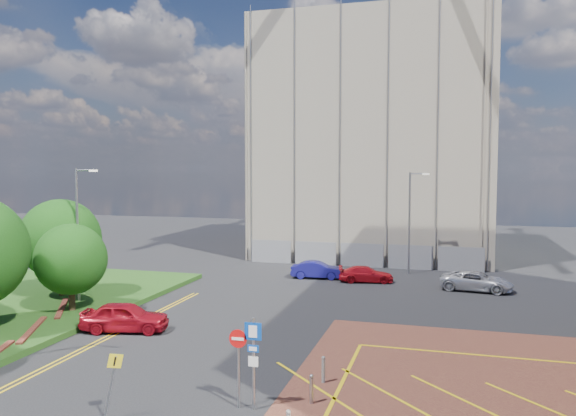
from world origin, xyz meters
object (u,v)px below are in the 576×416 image
at_px(car_silver_back, 476,281).
at_px(lamp_back, 410,219).
at_px(car_red_left, 125,317).
at_px(car_red_back, 366,274).
at_px(sign_cluster, 248,354).
at_px(tree_c, 71,259).
at_px(warning_sign, 112,377).
at_px(car_blue_back, 317,270).
at_px(tree_d, 60,239).
at_px(lamp_left_far, 79,229).

bearing_deg(car_silver_back, lamp_back, 50.49).
height_order(car_red_left, car_red_back, car_red_left).
bearing_deg(sign_cluster, tree_c, 146.84).
distance_m(sign_cluster, car_red_left, 11.64).
relative_size(warning_sign, car_red_back, 0.57).
distance_m(sign_cluster, car_red_back, 22.89).
bearing_deg(car_blue_back, car_red_left, 151.81).
height_order(warning_sign, car_blue_back, warning_sign).
bearing_deg(car_red_back, warning_sign, 157.63).
relative_size(lamp_back, car_red_left, 1.82).
xyz_separation_m(sign_cluster, car_silver_back, (8.53, 21.94, -1.29)).
bearing_deg(car_red_back, car_blue_back, 73.10).
bearing_deg(warning_sign, lamp_back, 74.96).
relative_size(tree_d, warning_sign, 2.70).
distance_m(tree_c, car_blue_back, 18.12).
height_order(tree_d, warning_sign, tree_d).
relative_size(car_red_left, car_blue_back, 1.12).
bearing_deg(tree_c, tree_d, 135.00).
xyz_separation_m(lamp_back, car_red_left, (-12.97, -19.96, -3.61)).
bearing_deg(car_red_left, lamp_left_far, 40.29).
xyz_separation_m(tree_c, car_blue_back, (10.97, 14.19, -2.55)).
height_order(lamp_left_far, sign_cluster, lamp_left_far).
distance_m(tree_d, car_silver_back, 27.39).
bearing_deg(warning_sign, car_red_left, 119.79).
xyz_separation_m(sign_cluster, warning_sign, (-4.01, -1.98, -0.52)).
distance_m(lamp_back, car_red_back, 6.33).
relative_size(lamp_back, warning_sign, 3.55).
xyz_separation_m(lamp_left_far, lamp_back, (18.50, 16.00, -0.30)).
relative_size(tree_c, car_silver_back, 1.03).
relative_size(lamp_back, car_silver_back, 1.68).
xyz_separation_m(lamp_back, warning_sign, (-7.79, -29.00, -2.93)).
relative_size(lamp_left_far, sign_cluster, 2.50).
distance_m(lamp_back, car_blue_back, 8.48).
height_order(tree_c, tree_d, tree_d).
xyz_separation_m(car_red_left, car_silver_back, (17.72, 14.89, -0.08)).
xyz_separation_m(warning_sign, car_blue_back, (1.18, 25.19, -0.78)).
height_order(car_blue_back, car_silver_back, car_silver_back).
bearing_deg(tree_d, lamp_back, 36.09).
relative_size(tree_c, lamp_back, 0.61).
distance_m(car_red_left, car_red_back, 18.73).
bearing_deg(lamp_left_far, warning_sign, -50.52).
bearing_deg(car_blue_back, lamp_back, -66.75).
bearing_deg(sign_cluster, tree_d, 144.42).
bearing_deg(tree_c, car_red_left, -23.02).
bearing_deg(lamp_back, sign_cluster, -97.97).
bearing_deg(lamp_back, car_silver_back, -46.88).
xyz_separation_m(lamp_left_far, car_red_back, (15.63, 11.81, -4.09)).
height_order(sign_cluster, car_silver_back, sign_cluster).
bearing_deg(car_silver_back, car_red_back, 90.73).
distance_m(sign_cluster, warning_sign, 4.50).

